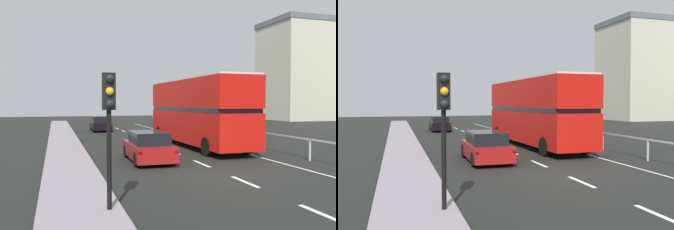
% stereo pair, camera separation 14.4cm
% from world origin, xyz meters
% --- Properties ---
extents(ground_plane, '(75.74, 120.00, 0.10)m').
position_xyz_m(ground_plane, '(0.00, 0.00, -0.05)').
color(ground_plane, black).
extents(near_sidewalk_kerb, '(2.06, 80.00, 0.14)m').
position_xyz_m(near_sidewalk_kerb, '(-5.72, 0.00, 0.07)').
color(near_sidewalk_kerb, gray).
rests_on(near_sidewalk_kerb, ground).
extents(lane_paint_markings, '(3.67, 46.00, 0.01)m').
position_xyz_m(lane_paint_markings, '(2.17, 8.57, 0.00)').
color(lane_paint_markings, silver).
rests_on(lane_paint_markings, ground).
extents(bridge_side_railing, '(0.10, 42.00, 1.04)m').
position_xyz_m(bridge_side_railing, '(5.22, 9.00, 0.86)').
color(bridge_side_railing, '#ACBBBD').
rests_on(bridge_side_railing, ground).
extents(distant_building_block, '(18.42, 9.58, 15.60)m').
position_xyz_m(distant_building_block, '(34.71, 34.86, 7.82)').
color(distant_building_block, '#BDBAA3').
rests_on(distant_building_block, ground).
extents(double_decker_bus_red, '(2.70, 11.28, 4.23)m').
position_xyz_m(double_decker_bus_red, '(2.24, 8.19, 2.27)').
color(double_decker_bus_red, red).
rests_on(double_decker_bus_red, ground).
extents(hatchback_car_near, '(1.92, 4.22, 1.41)m').
position_xyz_m(hatchback_car_near, '(-2.12, 3.58, 0.67)').
color(hatchback_car_near, maroon).
rests_on(hatchback_car_near, ground).
extents(traffic_signal_pole, '(0.30, 0.42, 3.35)m').
position_xyz_m(traffic_signal_pole, '(-5.03, -3.86, 2.65)').
color(traffic_signal_pole, black).
rests_on(traffic_signal_pole, near_sidewalk_kerb).
extents(sedan_car_ahead, '(1.86, 4.61, 1.45)m').
position_xyz_m(sedan_car_ahead, '(-2.08, 22.07, 0.69)').
color(sedan_car_ahead, black).
rests_on(sedan_car_ahead, ground).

